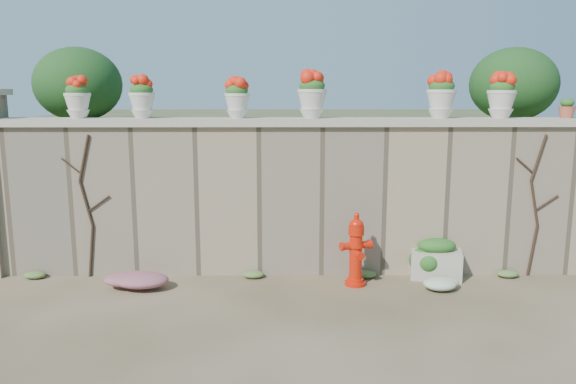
{
  "coord_description": "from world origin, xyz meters",
  "views": [
    {
      "loc": [
        -0.09,
        -5.64,
        2.47
      ],
      "look_at": [
        -0.04,
        1.4,
        1.18
      ],
      "focal_mm": 35.0,
      "sensor_mm": 36.0,
      "label": 1
    }
  ],
  "objects_px": {
    "planter_box": "(436,260)",
    "urn_pot_0": "(78,98)",
    "terracotta_pot": "(567,109)",
    "fire_hydrant": "(356,249)"
  },
  "relations": [
    {
      "from": "planter_box",
      "to": "urn_pot_0",
      "type": "distance_m",
      "value": 5.17
    },
    {
      "from": "terracotta_pot",
      "to": "urn_pot_0",
      "type": "bearing_deg",
      "value": 180.0
    },
    {
      "from": "fire_hydrant",
      "to": "urn_pot_0",
      "type": "distance_m",
      "value": 4.11
    },
    {
      "from": "fire_hydrant",
      "to": "urn_pot_0",
      "type": "bearing_deg",
      "value": 154.99
    },
    {
      "from": "fire_hydrant",
      "to": "planter_box",
      "type": "relative_size",
      "value": 1.32
    },
    {
      "from": "planter_box",
      "to": "urn_pot_0",
      "type": "xyz_separation_m",
      "value": [
        -4.71,
        0.31,
        2.11
      ]
    },
    {
      "from": "fire_hydrant",
      "to": "planter_box",
      "type": "bearing_deg",
      "value": -2.28
    },
    {
      "from": "terracotta_pot",
      "to": "planter_box",
      "type": "bearing_deg",
      "value": -169.81
    },
    {
      "from": "fire_hydrant",
      "to": "planter_box",
      "type": "height_order",
      "value": "fire_hydrant"
    },
    {
      "from": "urn_pot_0",
      "to": "terracotta_pot",
      "type": "bearing_deg",
      "value": 0.0
    }
  ]
}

